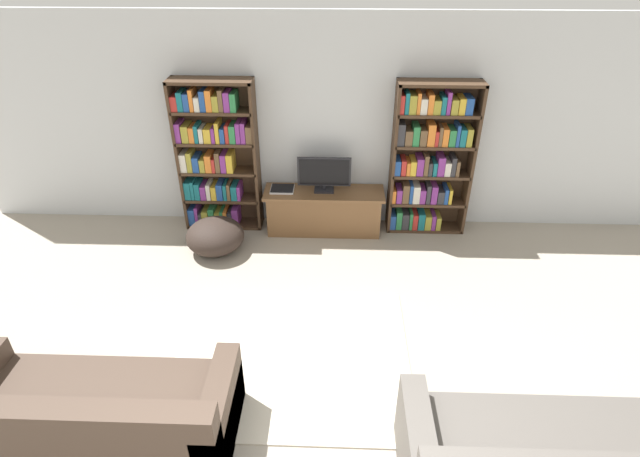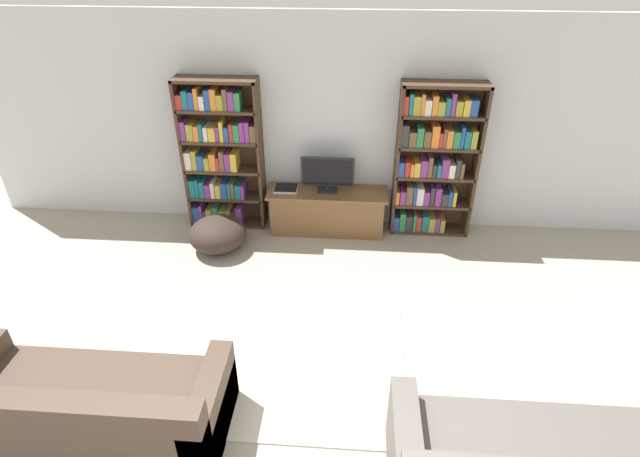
{
  "view_description": "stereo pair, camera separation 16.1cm",
  "coord_description": "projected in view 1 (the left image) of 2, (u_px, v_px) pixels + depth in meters",
  "views": [
    {
      "loc": [
        0.16,
        -1.55,
        3.39
      ],
      "look_at": [
        0.0,
        2.82,
        0.7
      ],
      "focal_mm": 28.0,
      "sensor_mm": 36.0,
      "label": 1
    },
    {
      "loc": [
        0.32,
        -1.54,
        3.39
      ],
      "look_at": [
        0.0,
        2.82,
        0.7
      ],
      "focal_mm": 28.0,
      "sensor_mm": 36.0,
      "label": 2
    }
  ],
  "objects": [
    {
      "name": "area_rug",
      "position": [
        292.0,
        357.0,
        4.55
      ],
      "size": [
        2.12,
        1.82,
        0.02
      ],
      "color": "beige",
      "rests_on": "ground_plane"
    },
    {
      "name": "beanbag_ottoman",
      "position": [
        215.0,
        236.0,
        5.94
      ],
      "size": [
        0.69,
        0.69,
        0.4
      ],
      "primitive_type": "ellipsoid",
      "color": "#2D231E",
      "rests_on": "ground_plane"
    },
    {
      "name": "bookshelf_right",
      "position": [
        429.0,
        160.0,
        6.01
      ],
      "size": [
        0.97,
        0.3,
        1.89
      ],
      "color": "#422D1E",
      "rests_on": "ground_plane"
    },
    {
      "name": "couch_left_sectional",
      "position": [
        95.0,
        419.0,
        3.67
      ],
      "size": [
        2.03,
        0.9,
        0.79
      ],
      "color": "#423328",
      "rests_on": "ground_plane"
    },
    {
      "name": "tv_stand",
      "position": [
        324.0,
        211.0,
        6.31
      ],
      "size": [
        1.49,
        0.46,
        0.55
      ],
      "color": "brown",
      "rests_on": "ground_plane"
    },
    {
      "name": "bookshelf_left",
      "position": [
        215.0,
        157.0,
        6.09
      ],
      "size": [
        0.97,
        0.3,
        1.89
      ],
      "color": "#422D1E",
      "rests_on": "ground_plane"
    },
    {
      "name": "television",
      "position": [
        324.0,
        174.0,
        6.05
      ],
      "size": [
        0.65,
        0.16,
        0.45
      ],
      "color": "black",
      "rests_on": "tv_stand"
    },
    {
      "name": "laptop",
      "position": [
        282.0,
        189.0,
        6.19
      ],
      "size": [
        0.29,
        0.25,
        0.03
      ],
      "color": "silver",
      "rests_on": "tv_stand"
    },
    {
      "name": "wall_back",
      "position": [
        324.0,
        125.0,
        6.02
      ],
      "size": [
        8.8,
        0.06,
        2.6
      ],
      "color": "silver",
      "rests_on": "ground_plane"
    }
  ]
}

